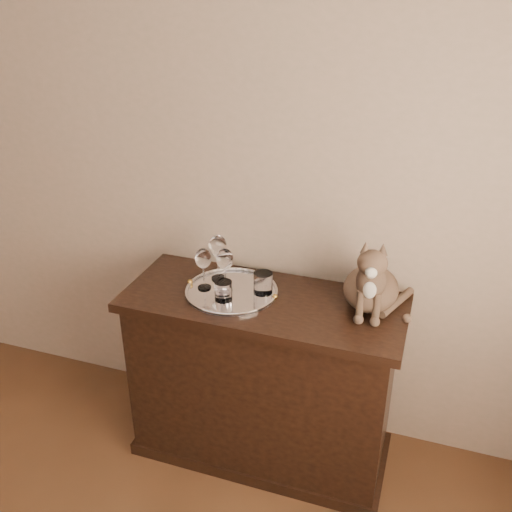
{
  "coord_description": "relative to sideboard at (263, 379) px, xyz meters",
  "views": [
    {
      "loc": [
        1.24,
        -0.03,
        2.09
      ],
      "look_at": [
        0.56,
        1.95,
        1.04
      ],
      "focal_mm": 40.0,
      "sensor_mm": 36.0,
      "label": 1
    }
  ],
  "objects": [
    {
      "name": "wine_glass_d",
      "position": [
        -0.17,
        0.01,
        0.53
      ],
      "size": [
        0.07,
        0.07,
        0.2
      ],
      "primitive_type": null,
      "color": "white",
      "rests_on": "tray"
    },
    {
      "name": "wine_glass_c",
      "position": [
        -0.27,
        -0.01,
        0.53
      ],
      "size": [
        0.07,
        0.07,
        0.19
      ],
      "primitive_type": null,
      "color": "silver",
      "rests_on": "tray"
    },
    {
      "name": "cat",
      "position": [
        0.43,
        0.08,
        0.6
      ],
      "size": [
        0.36,
        0.34,
        0.34
      ],
      "primitive_type": null,
      "rotation": [
        0.0,
        0.0,
        0.07
      ],
      "color": "brown",
      "rests_on": "sideboard"
    },
    {
      "name": "tumbler_b",
      "position": [
        -0.15,
        -0.07,
        0.48
      ],
      "size": [
        0.07,
        0.07,
        0.08
      ],
      "primitive_type": "cylinder",
      "color": "silver",
      "rests_on": "tray"
    },
    {
      "name": "wall_back",
      "position": [
        -0.6,
        0.31,
        0.93
      ],
      "size": [
        4.0,
        0.1,
        2.7
      ],
      "primitive_type": "cube",
      "color": "tan",
      "rests_on": "ground"
    },
    {
      "name": "sideboard",
      "position": [
        0.0,
        0.0,
        0.0
      ],
      "size": [
        1.2,
        0.5,
        0.85
      ],
      "primitive_type": null,
      "color": "black",
      "rests_on": "ground"
    },
    {
      "name": "tumbler_c",
      "position": [
        -0.01,
        0.04,
        0.48
      ],
      "size": [
        0.08,
        0.08,
        0.09
      ],
      "primitive_type": "cylinder",
      "color": "silver",
      "rests_on": "tray"
    },
    {
      "name": "wine_glass_a",
      "position": [
        -0.24,
        0.09,
        0.54
      ],
      "size": [
        0.08,
        0.08,
        0.21
      ],
      "primitive_type": null,
      "color": "white",
      "rests_on": "tray"
    },
    {
      "name": "tray",
      "position": [
        -0.14,
        0.0,
        0.43
      ],
      "size": [
        0.4,
        0.4,
        0.01
      ],
      "primitive_type": "cylinder",
      "color": "silver",
      "rests_on": "sideboard"
    }
  ]
}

